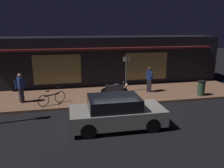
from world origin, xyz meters
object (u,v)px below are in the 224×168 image
sign_post (126,71)px  parked_car_near (116,112)px  motorcycle (115,90)px  bicycle_parked (52,98)px  person_bystander (149,79)px  trash_bin (201,88)px  person_photographer (21,87)px

sign_post → parked_car_near: (-1.78, -4.89, -0.81)m
motorcycle → sign_post: size_ratio=0.70×
bicycle_parked → person_bystander: size_ratio=0.86×
person_bystander → trash_bin: person_bystander is taller
motorcycle → person_photographer: size_ratio=1.01×
motorcycle → trash_bin: motorcycle is taller
motorcycle → bicycle_parked: size_ratio=1.17×
person_bystander → trash_bin: 3.24m
motorcycle → parked_car_near: size_ratio=0.41×
trash_bin → parked_car_near: 6.86m
person_photographer → sign_post: (6.39, 0.94, 0.48)m
bicycle_parked → sign_post: 5.07m
person_photographer → sign_post: sign_post is taller
person_photographer → sign_post: 6.47m
person_photographer → person_bystander: size_ratio=1.00×
person_bystander → trash_bin: (2.90, -1.39, -0.41)m
motorcycle → sign_post: sign_post is taller
person_bystander → bicycle_parked: bearing=-168.6°
bicycle_parked → person_bystander: person_bystander is taller
person_photographer → trash_bin: 10.79m
sign_post → bicycle_parked: bearing=-160.4°
person_photographer → parked_car_near: size_ratio=0.41×
sign_post → trash_bin: size_ratio=2.58×
person_bystander → parked_car_near: person_bystander is taller
person_photographer → motorcycle: bearing=-2.3°
motorcycle → sign_post: (1.00, 1.15, 0.86)m
trash_bin → bicycle_parked: bearing=179.1°
person_photographer → person_bystander: 7.86m
bicycle_parked → person_bystander: bearing=11.4°
bicycle_parked → person_bystander: 6.28m
person_photographer → trash_bin: person_photographer is taller
bicycle_parked → parked_car_near: size_ratio=0.35×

